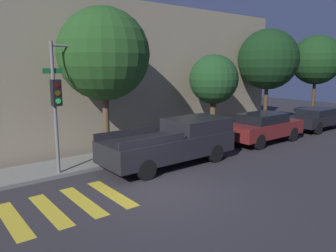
{
  "coord_description": "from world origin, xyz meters",
  "views": [
    {
      "loc": [
        -5.96,
        -7.94,
        3.97
      ],
      "look_at": [
        1.99,
        2.1,
        1.6
      ],
      "focal_mm": 35.0,
      "sensor_mm": 36.0,
      "label": 1
    }
  ],
  "objects": [
    {
      "name": "sedan_middle",
      "position": [
        13.91,
        2.1,
        0.75
      ],
      "size": [
        4.56,
        1.78,
        1.36
      ],
      "color": "black",
      "rests_on": "ground"
    },
    {
      "name": "tree_behind_truck",
      "position": [
        16.89,
        4.02,
        4.35
      ],
      "size": [
        3.45,
        3.45,
        6.08
      ],
      "color": "#4C3823",
      "rests_on": "ground"
    },
    {
      "name": "tree_near_corner",
      "position": [
        0.27,
        4.02,
        4.4
      ],
      "size": [
        3.66,
        3.66,
        6.25
      ],
      "color": "brown",
      "rests_on": "ground"
    },
    {
      "name": "building_row",
      "position": [
        0.0,
        8.64,
        3.51
      ],
      "size": [
        26.0,
        6.0,
        7.01
      ],
      "primitive_type": "cube",
      "color": "gray",
      "rests_on": "ground"
    },
    {
      "name": "ground_plane",
      "position": [
        0.0,
        0.0,
        0.0
      ],
      "size": [
        60.0,
        60.0,
        0.0
      ],
      "primitive_type": "plane",
      "color": "#2D2B30"
    },
    {
      "name": "tree_far_end",
      "position": [
        11.16,
        4.02,
        4.33
      ],
      "size": [
        3.6,
        3.6,
        6.14
      ],
      "color": "#4C3823",
      "rests_on": "ground"
    },
    {
      "name": "tree_midblock",
      "position": [
        6.55,
        4.02,
        3.24
      ],
      "size": [
        2.56,
        2.56,
        4.55
      ],
      "color": "brown",
      "rests_on": "ground"
    },
    {
      "name": "sedan_near_corner",
      "position": [
        8.33,
        2.1,
        0.83
      ],
      "size": [
        4.66,
        1.86,
        1.55
      ],
      "color": "maroon",
      "rests_on": "ground"
    },
    {
      "name": "traffic_light_pole",
      "position": [
        -1.63,
        3.37,
        3.25
      ],
      "size": [
        2.02,
        0.56,
        4.8
      ],
      "color": "slate",
      "rests_on": "ground"
    },
    {
      "name": "pickup_truck",
      "position": [
        2.32,
        2.1,
        0.93
      ],
      "size": [
        5.62,
        2.11,
        1.77
      ],
      "color": "black",
      "rests_on": "ground"
    },
    {
      "name": "crosswalk",
      "position": [
        -2.76,
        0.8,
        0.0
      ],
      "size": [
        3.35,
        2.6,
        0.0
      ],
      "color": "gold",
      "rests_on": "ground"
    },
    {
      "name": "sidewalk",
      "position": [
        0.0,
        4.22,
        0.07
      ],
      "size": [
        26.0,
        2.04,
        0.14
      ],
      "primitive_type": "cube",
      "color": "slate",
      "rests_on": "ground"
    }
  ]
}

